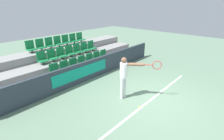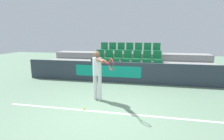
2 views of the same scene
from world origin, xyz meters
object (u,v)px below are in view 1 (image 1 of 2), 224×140
(stadium_chair_8, at_px, (52,56))
(tennis_player, at_px, (126,74))
(stadium_chair_4, at_px, (90,60))
(stadium_chair_9, at_px, (61,54))
(stadium_chair_1, at_px, (65,68))
(stadium_chair_5, at_px, (98,58))
(stadium_chair_2, at_px, (74,65))
(stadium_chair_7, at_px, (42,58))
(stadium_chair_12, at_px, (85,48))
(stadium_chair_15, at_px, (41,45))
(stadium_chair_16, at_px, (50,44))
(stadium_chair_10, at_px, (70,52))
(stadium_chair_20, at_px, (80,38))
(stadium_chair_14, at_px, (31,47))
(stadium_chair_13, at_px, (92,46))
(stadium_chair_17, at_px, (58,42))
(stadium_chair_19, at_px, (73,39))
(tennis_ball, at_px, (139,107))
(stadium_chair_0, at_px, (55,71))
(stadium_chair_11, at_px, (78,50))
(stadium_chair_6, at_px, (104,56))
(stadium_chair_18, at_px, (66,41))
(stadium_chair_3, at_px, (83,62))

(stadium_chair_8, distance_m, tennis_player, 4.13)
(stadium_chair_4, bearing_deg, stadium_chair_9, 135.54)
(stadium_chair_1, xyz_separation_m, stadium_chair_5, (2.09, 0.00, 0.00))
(stadium_chair_2, xyz_separation_m, stadium_chair_7, (-1.04, 1.02, 0.37))
(stadium_chair_12, distance_m, stadium_chair_15, 2.35)
(stadium_chair_16, bearing_deg, stadium_chair_15, 180.00)
(stadium_chair_10, bearing_deg, stadium_chair_12, 0.00)
(stadium_chair_2, xyz_separation_m, stadium_chair_20, (2.09, 2.05, 0.73))
(stadium_chair_9, xyz_separation_m, stadium_chair_15, (-0.52, 1.02, 0.37))
(stadium_chair_7, bearing_deg, stadium_chair_14, 90.00)
(stadium_chair_7, height_order, stadium_chair_9, same)
(stadium_chair_2, xyz_separation_m, stadium_chair_8, (-0.52, 1.02, 0.37))
(stadium_chair_12, height_order, stadium_chair_20, stadium_chair_20)
(stadium_chair_13, distance_m, stadium_chair_17, 1.90)
(stadium_chair_1, xyz_separation_m, stadium_chair_4, (1.56, 0.00, 0.00))
(stadium_chair_12, xyz_separation_m, stadium_chair_16, (-1.56, 1.02, 0.37))
(stadium_chair_14, height_order, stadium_chair_19, same)
(stadium_chair_7, bearing_deg, stadium_chair_9, 0.00)
(stadium_chair_4, height_order, tennis_ball, stadium_chair_4)
(stadium_chair_10, bearing_deg, stadium_chair_0, -146.81)
(stadium_chair_7, distance_m, stadium_chair_12, 2.61)
(stadium_chair_7, xyz_separation_m, stadium_chair_11, (2.09, 0.00, 0.00))
(stadium_chair_4, bearing_deg, stadium_chair_15, 127.39)
(stadium_chair_1, height_order, stadium_chair_12, stadium_chair_12)
(stadium_chair_12, height_order, stadium_chair_19, stadium_chair_19)
(stadium_chair_6, bearing_deg, stadium_chair_10, 146.81)
(stadium_chair_17, bearing_deg, stadium_chair_18, 0.00)
(stadium_chair_18, xyz_separation_m, stadium_chair_19, (0.52, 0.00, 0.00))
(stadium_chair_8, bearing_deg, stadium_chair_15, 90.00)
(stadium_chair_1, relative_size, stadium_chair_2, 1.00)
(stadium_chair_4, relative_size, stadium_chair_18, 1.00)
(stadium_chair_11, distance_m, tennis_player, 4.22)
(stadium_chair_8, height_order, stadium_chair_10, same)
(stadium_chair_6, distance_m, stadium_chair_19, 2.23)
(stadium_chair_6, bearing_deg, stadium_chair_11, 135.54)
(stadium_chair_10, bearing_deg, stadium_chair_14, 146.81)
(stadium_chair_13, bearing_deg, tennis_ball, -114.83)
(stadium_chair_13, bearing_deg, stadium_chair_8, 180.00)
(stadium_chair_3, xyz_separation_m, stadium_chair_10, (0.00, 1.02, 0.37))
(stadium_chair_2, bearing_deg, stadium_chair_12, 33.19)
(stadium_chair_15, bearing_deg, tennis_ball, -86.73)
(stadium_chair_3, bearing_deg, stadium_chair_8, 135.54)
(stadium_chair_11, bearing_deg, stadium_chair_0, -153.87)
(stadium_chair_19, bearing_deg, stadium_chair_12, -90.00)
(stadium_chair_17, bearing_deg, stadium_chair_14, 180.00)
(stadium_chair_5, relative_size, stadium_chair_13, 1.00)
(stadium_chair_7, xyz_separation_m, stadium_chair_14, (0.00, 1.02, 0.37))
(stadium_chair_5, distance_m, stadium_chair_10, 1.51)
(stadium_chair_19, bearing_deg, stadium_chair_10, -135.54)
(stadium_chair_15, distance_m, stadium_chair_17, 1.04)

